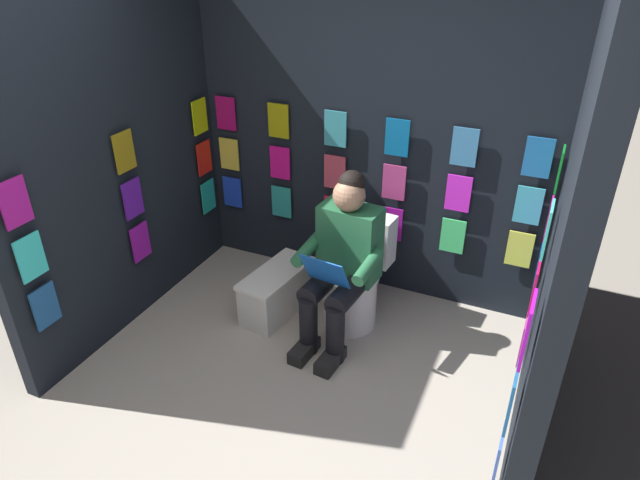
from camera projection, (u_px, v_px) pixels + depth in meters
ground_plane at (224, 475)px, 2.94m from camera, size 30.00×30.00×0.00m
display_wall_back at (369, 138)px, 4.02m from camera, size 2.75×0.14×2.37m
display_wall_left at (564, 245)px, 2.68m from camera, size 0.14×2.05×2.37m
display_wall_right at (116, 159)px, 3.66m from camera, size 0.14×2.05×2.37m
toilet at (355, 279)px, 3.97m from camera, size 0.42×0.57×0.77m
person_reading at (341, 261)px, 3.66m from camera, size 0.55×0.71×1.19m
comic_longbox_near at (277, 291)px, 4.11m from camera, size 0.37×0.67×0.35m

